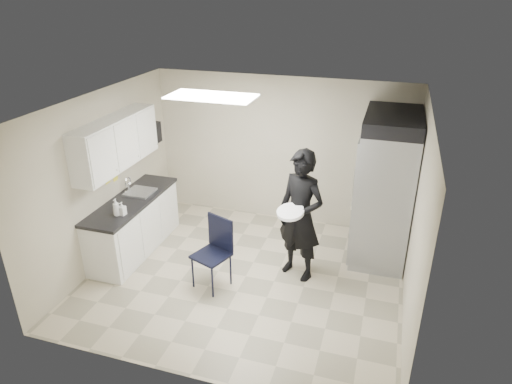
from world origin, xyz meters
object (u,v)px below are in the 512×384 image
(commercial_fridge, at_px, (385,193))
(man_tuxedo, at_px, (300,216))
(lower_counter, at_px, (134,226))
(folding_chair, at_px, (211,256))

(commercial_fridge, bearing_deg, man_tuxedo, -138.51)
(lower_counter, height_order, commercial_fridge, commercial_fridge)
(folding_chair, bearing_deg, lower_counter, -178.59)
(lower_counter, distance_m, folding_chair, 1.65)
(lower_counter, distance_m, man_tuxedo, 2.74)
(folding_chair, bearing_deg, commercial_fridge, 57.08)
(man_tuxedo, bearing_deg, lower_counter, -155.08)
(lower_counter, xyz_separation_m, folding_chair, (1.56, -0.55, 0.07))
(lower_counter, xyz_separation_m, man_tuxedo, (2.68, 0.10, 0.55))
(folding_chair, height_order, man_tuxedo, man_tuxedo)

